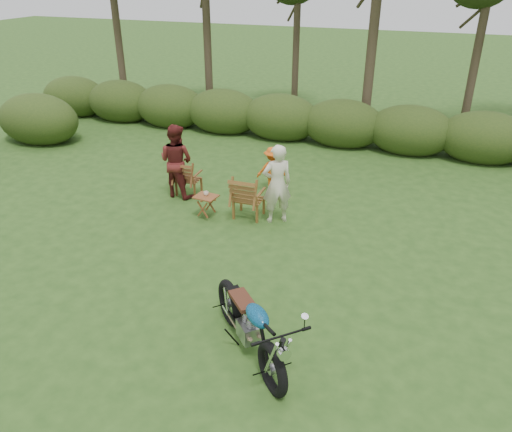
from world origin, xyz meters
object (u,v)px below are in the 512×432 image
(side_table, at_px, (206,207))
(child, at_px, (272,192))
(lawn_chair_right, at_px, (249,216))
(adult_b, at_px, (179,195))
(motorcycle, at_px, (249,350))
(adult_a, at_px, (276,221))
(cup, at_px, (206,193))
(lawn_chair_left, at_px, (189,193))

(side_table, xyz_separation_m, child, (0.91, 1.81, -0.25))
(lawn_chair_right, relative_size, child, 0.87)
(side_table, bearing_deg, adult_b, 144.23)
(side_table, distance_m, adult_b, 1.43)
(motorcycle, height_order, adult_a, adult_a)
(adult_a, height_order, adult_b, adult_b)
(lawn_chair_right, distance_m, adult_a, 0.64)
(lawn_chair_right, height_order, child, child)
(adult_b, height_order, child, adult_b)
(cup, bearing_deg, child, 62.40)
(motorcycle, xyz_separation_m, side_table, (-2.42, 3.66, 0.25))
(cup, height_order, child, cup)
(adult_a, relative_size, adult_b, 0.99)
(motorcycle, height_order, adult_b, adult_b)
(adult_a, bearing_deg, lawn_chair_right, -34.06)
(adult_a, bearing_deg, child, -102.45)
(cup, bearing_deg, lawn_chair_right, 19.27)
(motorcycle, height_order, child, motorcycle)
(adult_b, bearing_deg, cup, 152.37)
(lawn_chair_right, bearing_deg, adult_a, 179.66)
(side_table, xyz_separation_m, adult_b, (-1.14, 0.82, -0.25))
(adult_b, relative_size, child, 1.54)
(lawn_chair_left, relative_size, adult_b, 0.50)
(cup, relative_size, child, 0.10)
(adult_b, bearing_deg, motorcycle, 135.48)
(adult_a, distance_m, adult_b, 2.69)
(motorcycle, distance_m, cup, 4.47)
(motorcycle, height_order, cup, motorcycle)
(child, bearing_deg, lawn_chair_left, 3.54)
(motorcycle, xyz_separation_m, adult_b, (-3.56, 4.48, 0.00))
(cup, height_order, adult_a, adult_a)
(lawn_chair_left, bearing_deg, motorcycle, 123.17)
(motorcycle, relative_size, cup, 19.84)
(lawn_chair_left, relative_size, adult_a, 0.51)
(cup, bearing_deg, adult_b, 145.36)
(side_table, height_order, adult_a, adult_a)
(lawn_chair_right, xyz_separation_m, side_table, (-0.87, -0.35, 0.25))
(motorcycle, distance_m, lawn_chair_right, 4.30)
(adult_a, distance_m, child, 1.57)
(lawn_chair_left, height_order, adult_a, adult_a)
(adult_a, relative_size, child, 1.52)
(lawn_chair_left, relative_size, side_table, 1.74)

